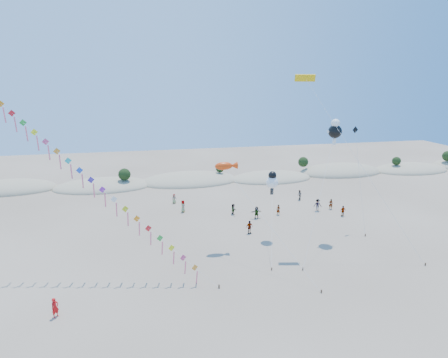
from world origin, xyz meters
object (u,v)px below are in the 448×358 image
at_px(fish_kite, 226,166).
at_px(flyer_foreground, 55,308).
at_px(kite_train, 81,172).
at_px(parafoil_kite, 308,82).

xyz_separation_m(fish_kite, flyer_foreground, (-16.88, -10.97, -8.72)).
bearing_deg(fish_kite, flyer_foreground, -146.97).
distance_m(kite_train, flyer_foreground, 12.39).
distance_m(kite_train, parafoil_kite, 25.48).
relative_size(parafoil_kite, flyer_foreground, 11.47).
height_order(kite_train, flyer_foreground, kite_train).
height_order(kite_train, parafoil_kite, kite_train).
relative_size(kite_train, flyer_foreground, 13.69).
distance_m(parafoil_kite, flyer_foreground, 32.95).
xyz_separation_m(parafoil_kite, flyer_foreground, (-25.72, -10.02, -17.99)).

